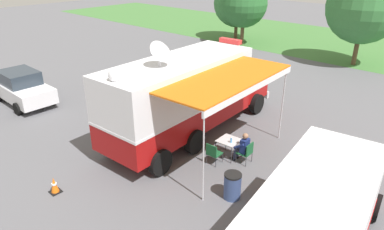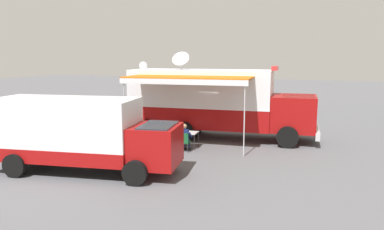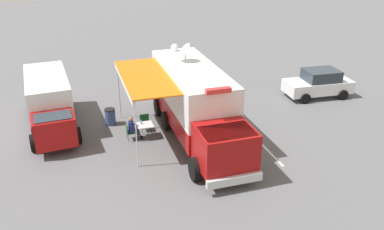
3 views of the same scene
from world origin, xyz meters
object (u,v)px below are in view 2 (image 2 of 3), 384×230
folding_chair_beside_table (172,135)px  seated_responder (185,137)px  car_behind_truck (203,99)px  trash_bin (133,143)px  traffic_cone (113,124)px  folding_table (189,133)px  command_truck (215,101)px  water_bottle (185,131)px  folding_chair_at_table (184,141)px  support_truck (80,135)px

folding_chair_beside_table → seated_responder: bearing=52.1°
car_behind_truck → trash_bin: bearing=4.7°
traffic_cone → folding_table: bearing=63.6°
command_truck → water_bottle: command_truck is taller
folding_chair_at_table → seated_responder: (-0.19, -0.01, 0.14)m
folding_chair_at_table → trash_bin: bearing=-67.3°
command_truck → trash_bin: bearing=-31.2°
folding_table → support_truck: support_truck is taller
seated_responder → support_truck: (4.10, -2.55, 0.73)m
folding_table → traffic_cone: 6.48m
water_bottle → traffic_cone: (-3.05, -5.69, -0.55)m
folding_table → folding_chair_beside_table: 0.87m
folding_chair_beside_table → car_behind_truck: size_ratio=0.21×
trash_bin → traffic_cone: 5.92m
water_bottle → folding_chair_beside_table: water_bottle is taller
command_truck → folding_table: (2.50, -0.53, -1.27)m
folding_chair_beside_table → traffic_cone: bearing=-119.3°
water_bottle → folding_chair_beside_table: 0.86m
water_bottle → support_truck: size_ratio=0.03×
car_behind_truck → seated_responder: bearing=14.4°
seated_responder → support_truck: size_ratio=0.18×
command_truck → traffic_cone: bearing=-93.4°
folding_chair_beside_table → folding_chair_at_table: bearing=45.7°
trash_bin → traffic_cone: bearing=-139.9°
water_bottle → trash_bin: bearing=-51.8°
folding_chair_at_table → folding_chair_beside_table: 1.28m
folding_table → car_behind_truck: bearing=-165.1°
folding_table → water_bottle: bearing=-30.2°
trash_bin → traffic_cone: trash_bin is taller
folding_chair_at_table → command_truck: bearing=172.0°
folding_chair_at_table → trash_bin: 2.22m
seated_responder → traffic_cone: seated_responder is taller
support_truck → car_behind_truck: bearing=-178.0°
car_behind_truck → traffic_cone: bearing=-17.6°
folding_chair_at_table → car_behind_truck: 12.68m
trash_bin → folding_chair_at_table: bearing=112.7°
folding_chair_at_table → support_truck: support_truck is taller
water_bottle → command_truck: bearing=166.7°
command_truck → seated_responder: size_ratio=7.70×
folding_chair_at_table → traffic_cone: (-3.67, -5.86, -0.23)m
trash_bin → folding_table: bearing=129.9°
command_truck → trash_bin: command_truck is taller
traffic_cone → seated_responder: bearing=59.2°
water_bottle → folding_table: bearing=149.8°
folding_chair_beside_table → seated_responder: seated_responder is taller
command_truck → car_behind_truck: command_truck is taller
seated_responder → car_behind_truck: bearing=-165.6°
water_bottle → traffic_cone: water_bottle is taller
folding_chair_at_table → seated_responder: size_ratio=0.70×
traffic_cone → folding_chair_at_table: bearing=57.9°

